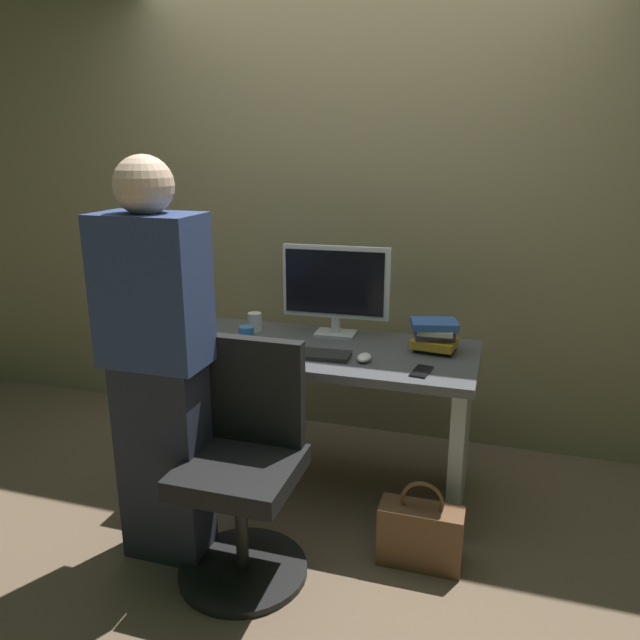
# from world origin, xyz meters

# --- Properties ---
(ground_plane) EXTENTS (9.00, 9.00, 0.00)m
(ground_plane) POSITION_xyz_m (0.00, 0.00, 0.00)
(ground_plane) COLOR brown
(wall_back) EXTENTS (6.40, 0.10, 3.00)m
(wall_back) POSITION_xyz_m (0.00, 0.74, 1.50)
(wall_back) COLOR #8C7F5B
(wall_back) RESTS_ON ground
(desk) EXTENTS (1.45, 0.67, 0.74)m
(desk) POSITION_xyz_m (0.00, 0.00, 0.51)
(desk) COLOR #4C4C51
(desk) RESTS_ON ground
(office_chair) EXTENTS (0.52, 0.52, 0.94)m
(office_chair) POSITION_xyz_m (-0.12, -0.67, 0.43)
(office_chair) COLOR black
(office_chair) RESTS_ON ground
(person_at_desk) EXTENTS (0.40, 0.24, 1.64)m
(person_at_desk) POSITION_xyz_m (-0.47, -0.68, 0.84)
(person_at_desk) COLOR #262838
(person_at_desk) RESTS_ON ground
(monitor) EXTENTS (0.54, 0.15, 0.46)m
(monitor) POSITION_xyz_m (0.00, 0.20, 1.00)
(monitor) COLOR silver
(monitor) RESTS_ON desk
(keyboard) EXTENTS (0.44, 0.16, 0.02)m
(keyboard) POSITION_xyz_m (-0.05, -0.14, 0.75)
(keyboard) COLOR #262626
(keyboard) RESTS_ON desk
(mouse) EXTENTS (0.06, 0.10, 0.03)m
(mouse) POSITION_xyz_m (0.23, -0.13, 0.76)
(mouse) COLOR white
(mouse) RESTS_ON desk
(cup_near_keyboard) EXTENTS (0.07, 0.07, 0.10)m
(cup_near_keyboard) POSITION_xyz_m (-0.35, -0.10, 0.79)
(cup_near_keyboard) COLOR #3372B2
(cup_near_keyboard) RESTS_ON desk
(cup_by_monitor) EXTENTS (0.07, 0.07, 0.10)m
(cup_by_monitor) POSITION_xyz_m (-0.41, 0.15, 0.79)
(cup_by_monitor) COLOR silver
(cup_by_monitor) RESTS_ON desk
(book_stack) EXTENTS (0.24, 0.20, 0.15)m
(book_stack) POSITION_xyz_m (0.51, 0.10, 0.82)
(book_stack) COLOR black
(book_stack) RESTS_ON desk
(cell_phone) EXTENTS (0.09, 0.15, 0.01)m
(cell_phone) POSITION_xyz_m (0.49, -0.19, 0.74)
(cell_phone) COLOR black
(cell_phone) RESTS_ON desk
(handbag) EXTENTS (0.34, 0.14, 0.38)m
(handbag) POSITION_xyz_m (0.56, -0.46, 0.14)
(handbag) COLOR brown
(handbag) RESTS_ON ground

